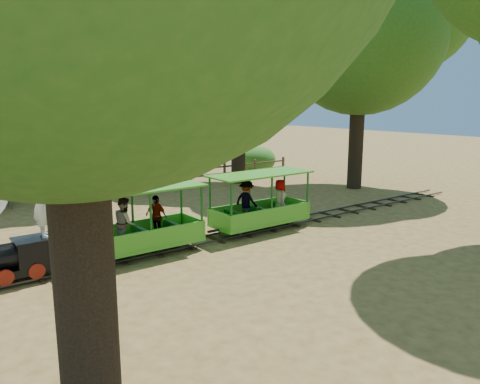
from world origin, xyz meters
TOP-DOWN VIEW (x-y plane):
  - ground at (0.00, 0.00)m, footprint 90.00×90.00m
  - track at (0.00, 0.00)m, footprint 22.00×1.00m
  - carriage_front at (-3.39, -0.01)m, footprint 3.37×1.38m
  - carriage_rear at (0.73, -0.01)m, footprint 3.37×1.38m
  - oak_nc at (-2.03, 9.58)m, footprint 7.74×6.81m
  - oak_ne at (5.47, 7.57)m, footprint 6.76×5.95m
  - oak_e at (8.96, 3.10)m, footprint 9.50×8.36m
  - fence at (0.00, 8.00)m, footprint 18.10×0.10m
  - shrub_mid_w at (0.78, 9.30)m, footprint 2.45×1.88m
  - shrub_mid_e at (0.33, 9.30)m, footprint 1.85×1.43m
  - shrub_east at (8.24, 9.30)m, footprint 2.22×1.70m

SIDE VIEW (x-z plane):
  - ground at x=0.00m, z-range 0.00..0.00m
  - track at x=0.00m, z-range 0.02..0.12m
  - fence at x=0.00m, z-range 0.08..1.08m
  - shrub_mid_e at x=0.33m, z-range 0.00..1.28m
  - shrub_east at x=8.24m, z-range 0.00..1.53m
  - carriage_front at x=-3.39m, z-range -0.08..1.67m
  - carriage_rear at x=0.73m, z-range -0.07..1.69m
  - shrub_mid_w at x=0.78m, z-range 0.00..1.69m
  - oak_ne at x=5.47m, z-range 2.18..11.43m
  - oak_e at x=8.96m, z-range 2.09..13.09m
  - oak_nc at x=-2.03m, z-range 2.44..12.90m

